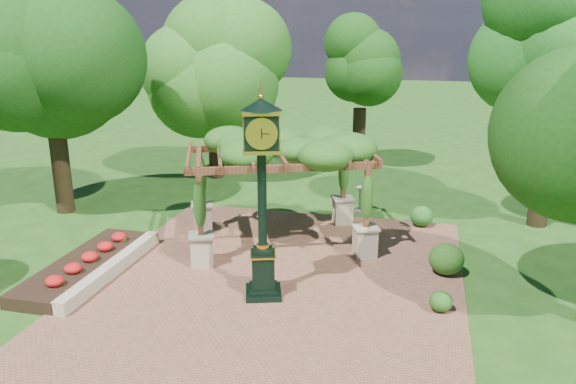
# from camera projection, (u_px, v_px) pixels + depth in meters

# --- Properties ---
(ground) EXTENTS (120.00, 120.00, 0.00)m
(ground) POSITION_uv_depth(u_px,v_px,m) (265.00, 302.00, 14.35)
(ground) COLOR #1E4714
(ground) RESTS_ON ground
(brick_plaza) EXTENTS (10.00, 12.00, 0.04)m
(brick_plaza) POSITION_uv_depth(u_px,v_px,m) (275.00, 284.00, 15.27)
(brick_plaza) COLOR brown
(brick_plaza) RESTS_ON ground
(border_wall) EXTENTS (0.35, 5.00, 0.40)m
(border_wall) POSITION_uv_depth(u_px,v_px,m) (113.00, 268.00, 15.81)
(border_wall) COLOR #C6B793
(border_wall) RESTS_ON ground
(flower_bed) EXTENTS (1.50, 5.00, 0.36)m
(flower_bed) POSITION_uv_depth(u_px,v_px,m) (85.00, 266.00, 16.02)
(flower_bed) COLOR red
(flower_bed) RESTS_ON ground
(pedestal_clock) EXTENTS (1.29, 1.29, 5.21)m
(pedestal_clock) POSITION_uv_depth(u_px,v_px,m) (262.00, 181.00, 13.73)
(pedestal_clock) COLOR black
(pedestal_clock) RESTS_ON brick_plaza
(pergola) EXTENTS (6.58, 5.38, 3.57)m
(pergola) POSITION_uv_depth(u_px,v_px,m) (279.00, 154.00, 17.36)
(pergola) COLOR #BCAF8C
(pergola) RESTS_ON brick_plaza
(sundial) EXTENTS (0.54, 0.54, 0.97)m
(sundial) POSITION_uv_depth(u_px,v_px,m) (363.00, 201.00, 21.06)
(sundial) COLOR gray
(sundial) RESTS_ON ground
(shrub_front) EXTENTS (0.58, 0.58, 0.51)m
(shrub_front) POSITION_uv_depth(u_px,v_px,m) (441.00, 301.00, 13.74)
(shrub_front) COLOR #235518
(shrub_front) RESTS_ON brick_plaza
(shrub_mid) EXTENTS (1.02, 1.02, 0.88)m
(shrub_mid) POSITION_uv_depth(u_px,v_px,m) (446.00, 259.00, 15.74)
(shrub_mid) COLOR #245217
(shrub_mid) RESTS_ON brick_plaza
(shrub_back) EXTENTS (0.83, 0.83, 0.71)m
(shrub_back) POSITION_uv_depth(u_px,v_px,m) (421.00, 216.00, 19.51)
(shrub_back) COLOR #205D1B
(shrub_back) RESTS_ON brick_plaza
(tree_west_near) EXTENTS (4.53, 4.53, 8.31)m
(tree_west_near) POSITION_uv_depth(u_px,v_px,m) (48.00, 57.00, 19.58)
(tree_west_near) COLOR #322314
(tree_west_near) RESTS_ON ground
(tree_west_far) EXTENTS (4.48, 4.48, 7.20)m
(tree_west_far) POSITION_uv_depth(u_px,v_px,m) (213.00, 68.00, 24.55)
(tree_west_far) COLOR #321E13
(tree_west_far) RESTS_ON ground
(tree_north) EXTENTS (3.30, 3.30, 7.34)m
(tree_north) POSITION_uv_depth(u_px,v_px,m) (362.00, 63.00, 26.68)
(tree_north) COLOR #382516
(tree_north) RESTS_ON ground
(tree_east_far) EXTENTS (4.29, 4.29, 9.44)m
(tree_east_far) POSITION_uv_depth(u_px,v_px,m) (562.00, 35.00, 17.93)
(tree_east_far) COLOR #2E2112
(tree_east_far) RESTS_ON ground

